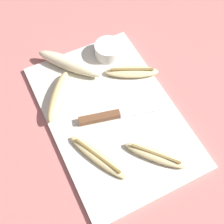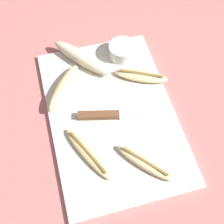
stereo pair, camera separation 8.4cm
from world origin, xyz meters
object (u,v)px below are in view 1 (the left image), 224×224
(banana_spotted_left, at_px, (98,157))
(prep_bowl, at_px, (108,50))
(banana_mellow_near, at_px, (132,72))
(banana_golden_short, at_px, (58,96))
(knife, at_px, (107,117))
(banana_bright_far, at_px, (69,64))
(banana_ripe_center, at_px, (155,155))

(banana_spotted_left, height_order, prep_bowl, prep_bowl)
(banana_mellow_near, xyz_separation_m, prep_bowl, (-0.10, -0.03, 0.01))
(banana_golden_short, bearing_deg, banana_mellow_near, 86.66)
(banana_mellow_near, bearing_deg, knife, -52.63)
(banana_mellow_near, relative_size, banana_golden_short, 1.03)
(banana_bright_far, xyz_separation_m, banana_golden_short, (0.09, -0.07, -0.00))
(banana_golden_short, xyz_separation_m, prep_bowl, (-0.08, 0.19, 0.00))
(banana_bright_far, distance_m, prep_bowl, 0.12)
(banana_ripe_center, height_order, banana_bright_far, banana_bright_far)
(banana_golden_short, bearing_deg, knife, 39.49)
(banana_spotted_left, bearing_deg, banana_ripe_center, 64.93)
(banana_mellow_near, distance_m, banana_spotted_left, 0.28)
(banana_ripe_center, bearing_deg, banana_mellow_near, 164.55)
(knife, relative_size, banana_spotted_left, 1.33)
(banana_spotted_left, bearing_deg, banana_mellow_near, 134.01)
(prep_bowl, bearing_deg, knife, -27.28)
(banana_mellow_near, relative_size, banana_spotted_left, 0.90)
(banana_ripe_center, xyz_separation_m, prep_bowl, (-0.35, 0.04, 0.01))
(banana_bright_far, relative_size, banana_golden_short, 1.20)
(knife, height_order, banana_mellow_near, banana_mellow_near)
(banana_spotted_left, bearing_deg, banana_golden_short, -173.79)
(banana_mellow_near, relative_size, prep_bowl, 1.96)
(knife, bearing_deg, banana_spotted_left, -23.38)
(banana_mellow_near, xyz_separation_m, banana_golden_short, (-0.01, -0.22, 0.01))
(banana_spotted_left, bearing_deg, prep_bowl, 149.46)
(knife, height_order, banana_bright_far, banana_bright_far)
(knife, bearing_deg, banana_mellow_near, 140.69)
(banana_spotted_left, distance_m, banana_golden_short, 0.21)
(banana_spotted_left, xyz_separation_m, prep_bowl, (-0.29, 0.17, 0.01))
(prep_bowl, bearing_deg, banana_mellow_near, 16.42)
(knife, height_order, banana_spotted_left, same)
(banana_bright_far, bearing_deg, knife, 6.39)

